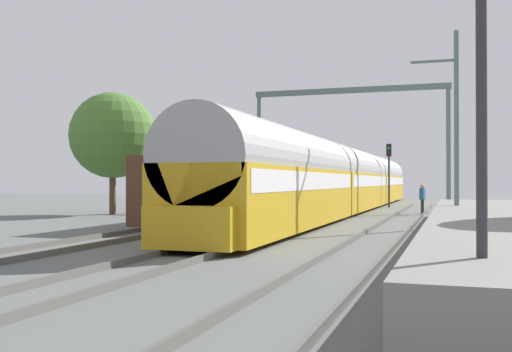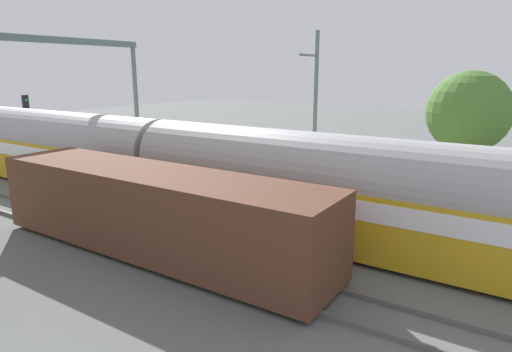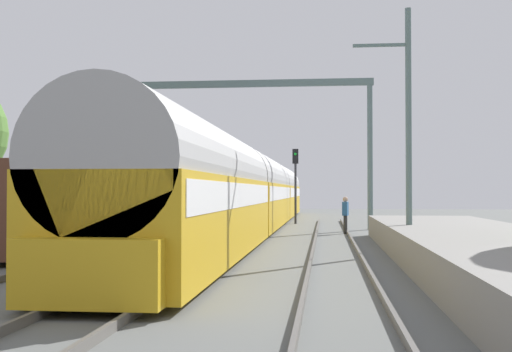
{
  "view_description": "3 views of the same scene",
  "coord_description": "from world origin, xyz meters",
  "px_view_note": "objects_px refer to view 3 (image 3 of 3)",
  "views": [
    {
      "loc": [
        6.3,
        -17.95,
        1.88
      ],
      "look_at": [
        0.0,
        1.32,
        2.06
      ],
      "focal_mm": 42.37,
      "sensor_mm": 36.0,
      "label": 1
    },
    {
      "loc": [
        -14.09,
        -1.96,
        6.1
      ],
      "look_at": [
        0.17,
        7.3,
        2.02
      ],
      "focal_mm": 30.98,
      "sensor_mm": 36.0,
      "label": 2
    },
    {
      "loc": [
        3.71,
        -14.14,
        2.0
      ],
      "look_at": [
        0.0,
        21.33,
        2.81
      ],
      "focal_mm": 46.37,
      "sensor_mm": 36.0,
      "label": 3
    }
  ],
  "objects_px": {
    "passenger_train": "(254,191)",
    "freight_car": "(106,206)",
    "person_crossing": "(345,212)",
    "catenary_gantry": "(254,122)",
    "railway_signal_far": "(295,175)"
  },
  "relations": [
    {
      "from": "person_crossing",
      "to": "railway_signal_far",
      "type": "relative_size",
      "value": 0.38
    },
    {
      "from": "catenary_gantry",
      "to": "person_crossing",
      "type": "bearing_deg",
      "value": -35.93
    },
    {
      "from": "railway_signal_far",
      "to": "catenary_gantry",
      "type": "distance_m",
      "value": 6.61
    },
    {
      "from": "passenger_train",
      "to": "freight_car",
      "type": "bearing_deg",
      "value": -108.86
    },
    {
      "from": "passenger_train",
      "to": "catenary_gantry",
      "type": "relative_size",
      "value": 3.94
    },
    {
      "from": "passenger_train",
      "to": "person_crossing",
      "type": "height_order",
      "value": "passenger_train"
    },
    {
      "from": "person_crossing",
      "to": "railway_signal_far",
      "type": "xyz_separation_m",
      "value": [
        -2.74,
        9.1,
        1.93
      ]
    },
    {
      "from": "freight_car",
      "to": "railway_signal_far",
      "type": "relative_size",
      "value": 2.85
    },
    {
      "from": "person_crossing",
      "to": "catenary_gantry",
      "type": "height_order",
      "value": "catenary_gantry"
    },
    {
      "from": "passenger_train",
      "to": "catenary_gantry",
      "type": "bearing_deg",
      "value": -90.0
    },
    {
      "from": "passenger_train",
      "to": "railway_signal_far",
      "type": "bearing_deg",
      "value": 71.44
    },
    {
      "from": "passenger_train",
      "to": "freight_car",
      "type": "relative_size",
      "value": 3.78
    },
    {
      "from": "railway_signal_far",
      "to": "passenger_train",
      "type": "bearing_deg",
      "value": -108.56
    },
    {
      "from": "freight_car",
      "to": "person_crossing",
      "type": "xyz_separation_m",
      "value": [
        8.69,
        8.42,
        -0.44
      ]
    },
    {
      "from": "person_crossing",
      "to": "railway_signal_far",
      "type": "distance_m",
      "value": 9.7
    }
  ]
}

